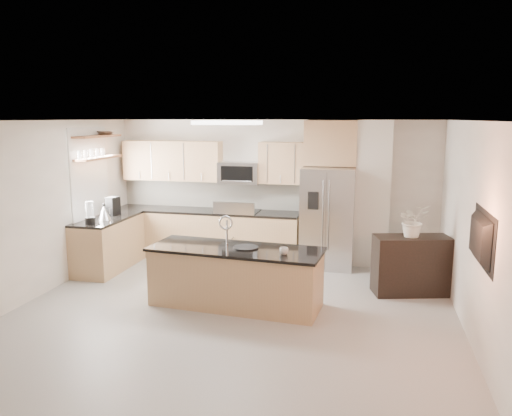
% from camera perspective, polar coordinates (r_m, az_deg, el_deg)
% --- Properties ---
extents(floor, '(6.50, 6.50, 0.00)m').
position_cam_1_polar(floor, '(6.66, -3.64, -13.04)').
color(floor, '#9C9A95').
rests_on(floor, ground).
extents(ceiling, '(6.00, 6.50, 0.02)m').
position_cam_1_polar(ceiling, '(6.12, -3.92, 9.93)').
color(ceiling, silver).
rests_on(ceiling, wall_back).
extents(wall_back, '(6.00, 0.02, 2.60)m').
position_cam_1_polar(wall_back, '(9.37, 1.99, 2.09)').
color(wall_back, silver).
rests_on(wall_back, floor).
extents(wall_front, '(6.00, 0.02, 2.60)m').
position_cam_1_polar(wall_front, '(3.43, -20.17, -13.32)').
color(wall_front, silver).
rests_on(wall_front, floor).
extents(wall_left, '(0.02, 6.50, 2.60)m').
position_cam_1_polar(wall_left, '(7.68, -25.74, -0.77)').
color(wall_left, silver).
rests_on(wall_left, floor).
extents(wall_right, '(0.02, 6.50, 2.60)m').
position_cam_1_polar(wall_right, '(6.12, 24.23, -3.24)').
color(wall_right, silver).
rests_on(wall_right, floor).
extents(back_counter, '(3.55, 0.66, 1.44)m').
position_cam_1_polar(back_counter, '(9.53, -5.67, -2.88)').
color(back_counter, tan).
rests_on(back_counter, floor).
extents(left_counter, '(0.66, 1.50, 0.92)m').
position_cam_1_polar(left_counter, '(9.16, -16.51, -3.88)').
color(left_counter, tan).
rests_on(left_counter, floor).
extents(range, '(0.76, 0.64, 1.14)m').
position_cam_1_polar(range, '(9.34, -2.05, -3.10)').
color(range, black).
rests_on(range, floor).
extents(upper_cabinets, '(3.50, 0.33, 0.75)m').
position_cam_1_polar(upper_cabinets, '(9.49, -5.96, 5.33)').
color(upper_cabinets, tan).
rests_on(upper_cabinets, wall_back).
extents(microwave, '(0.76, 0.40, 0.40)m').
position_cam_1_polar(microwave, '(9.27, -1.90, 4.05)').
color(microwave, '#AEADB0').
rests_on(microwave, upper_cabinets).
extents(refrigerator, '(0.92, 0.78, 1.78)m').
position_cam_1_polar(refrigerator, '(8.93, 8.19, -1.09)').
color(refrigerator, '#AEADB0').
rests_on(refrigerator, floor).
extents(partition_column, '(0.60, 0.30, 2.60)m').
position_cam_1_polar(partition_column, '(9.05, 13.18, 1.53)').
color(partition_column, silver).
rests_on(partition_column, floor).
extents(window, '(0.04, 1.15, 1.65)m').
position_cam_1_polar(window, '(9.11, -18.55, 3.54)').
color(window, white).
rests_on(window, wall_left).
extents(shelf_lower, '(0.30, 1.20, 0.04)m').
position_cam_1_polar(shelf_lower, '(9.10, -17.64, 5.49)').
color(shelf_lower, '#94613B').
rests_on(shelf_lower, wall_left).
extents(shelf_upper, '(0.30, 1.20, 0.04)m').
position_cam_1_polar(shelf_upper, '(9.08, -17.77, 7.81)').
color(shelf_upper, '#94613B').
rests_on(shelf_upper, wall_left).
extents(ceiling_fixture, '(1.00, 0.50, 0.06)m').
position_cam_1_polar(ceiling_fixture, '(7.77, -3.29, 9.71)').
color(ceiling_fixture, white).
rests_on(ceiling_fixture, ceiling).
extents(island, '(2.49, 1.07, 1.27)m').
position_cam_1_polar(island, '(7.12, -2.33, -7.82)').
color(island, tan).
rests_on(island, floor).
extents(credenza, '(1.19, 0.74, 0.89)m').
position_cam_1_polar(credenza, '(7.92, 17.31, -6.26)').
color(credenza, black).
rests_on(credenza, floor).
extents(cup, '(0.13, 0.13, 0.09)m').
position_cam_1_polar(cup, '(6.66, 3.22, -4.93)').
color(cup, silver).
rests_on(cup, island).
extents(platter, '(0.43, 0.43, 0.02)m').
position_cam_1_polar(platter, '(6.98, -1.16, -4.52)').
color(platter, black).
rests_on(platter, island).
extents(blender, '(0.16, 0.16, 0.37)m').
position_cam_1_polar(blender, '(8.58, -18.47, -0.67)').
color(blender, black).
rests_on(blender, left_counter).
extents(kettle, '(0.22, 0.22, 0.28)m').
position_cam_1_polar(kettle, '(8.87, -16.97, -0.50)').
color(kettle, '#AEADB0').
rests_on(kettle, left_counter).
extents(coffee_maker, '(0.22, 0.25, 0.33)m').
position_cam_1_polar(coffee_maker, '(9.26, -16.04, 0.18)').
color(coffee_maker, black).
rests_on(coffee_maker, left_counter).
extents(bowl, '(0.49, 0.49, 0.09)m').
position_cam_1_polar(bowl, '(9.34, -16.85, 8.31)').
color(bowl, '#AEADB0').
rests_on(bowl, shelf_upper).
extents(flower_vase, '(0.85, 0.80, 0.75)m').
position_cam_1_polar(flower_vase, '(7.70, 17.58, -0.47)').
color(flower_vase, silver).
rests_on(flower_vase, credenza).
extents(television, '(0.14, 1.08, 0.62)m').
position_cam_1_polar(television, '(5.90, 23.77, -3.18)').
color(television, black).
rests_on(television, wall_right).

